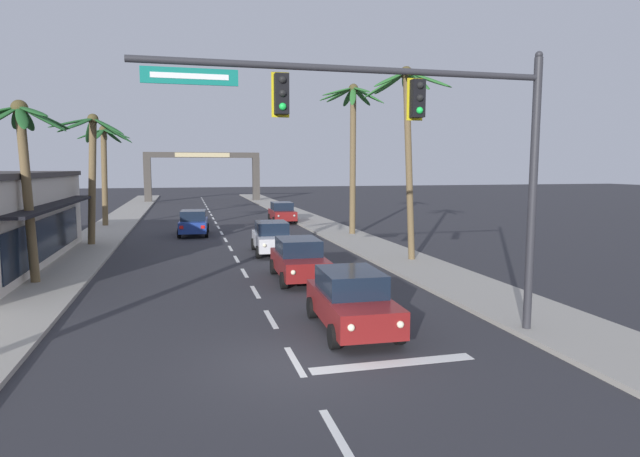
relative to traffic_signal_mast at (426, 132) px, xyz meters
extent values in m
plane|color=#2D2D33|center=(-3.49, -0.66, -5.43)|extent=(220.00, 220.00, 0.00)
cube|color=#9E998E|center=(4.31, 19.34, -5.36)|extent=(3.20, 110.00, 0.14)
cube|color=#9E998E|center=(-11.29, 19.34, -5.36)|extent=(3.20, 110.00, 0.14)
cube|color=silver|center=(-3.49, -4.17, -5.42)|extent=(0.16, 2.00, 0.01)
cube|color=silver|center=(-3.49, -0.55, -5.42)|extent=(0.16, 2.00, 0.01)
cube|color=silver|center=(-3.49, 3.07, -5.42)|extent=(0.16, 2.00, 0.01)
cube|color=silver|center=(-3.49, 6.70, -5.42)|extent=(0.16, 2.00, 0.01)
cube|color=silver|center=(-3.49, 10.32, -5.42)|extent=(0.16, 2.00, 0.01)
cube|color=silver|center=(-3.49, 13.94, -5.42)|extent=(0.16, 2.00, 0.01)
cube|color=silver|center=(-3.49, 17.56, -5.42)|extent=(0.16, 2.00, 0.01)
cube|color=silver|center=(-3.49, 21.18, -5.42)|extent=(0.16, 2.00, 0.01)
cube|color=silver|center=(-3.49, 24.81, -5.42)|extent=(0.16, 2.00, 0.01)
cube|color=silver|center=(-3.49, 28.43, -5.42)|extent=(0.16, 2.00, 0.01)
cube|color=silver|center=(-3.49, 32.05, -5.42)|extent=(0.16, 2.00, 0.01)
cube|color=silver|center=(-3.49, 35.67, -5.42)|extent=(0.16, 2.00, 0.01)
cube|color=silver|center=(-3.49, 39.29, -5.42)|extent=(0.16, 2.00, 0.01)
cube|color=silver|center=(-3.49, 42.91, -5.42)|extent=(0.16, 2.00, 0.01)
cube|color=silver|center=(-3.49, 46.54, -5.42)|extent=(0.16, 2.00, 0.01)
cube|color=silver|center=(-3.49, 50.16, -5.42)|extent=(0.16, 2.00, 0.01)
cube|color=silver|center=(-3.49, 53.78, -5.42)|extent=(0.16, 2.00, 0.01)
cube|color=silver|center=(-3.49, 57.40, -5.42)|extent=(0.16, 2.00, 0.01)
cube|color=silver|center=(-3.49, 61.02, -5.42)|extent=(0.16, 2.00, 0.01)
cube|color=silver|center=(-3.49, 64.64, -5.42)|extent=(0.16, 2.00, 0.01)
cube|color=silver|center=(-3.49, 68.27, -5.42)|extent=(0.16, 2.00, 0.01)
cube|color=silver|center=(-1.29, -1.26, -5.42)|extent=(4.00, 0.44, 0.01)
cylinder|color=#2D2D33|center=(3.15, 0.00, -1.72)|extent=(0.22, 0.22, 7.41)
cylinder|color=#2D2D33|center=(-1.96, 0.00, 1.46)|extent=(10.23, 0.16, 0.16)
sphere|color=#2D2D33|center=(3.15, 0.00, 2.04)|extent=(0.20, 0.20, 0.20)
cube|color=black|center=(-0.26, -0.02, 0.82)|extent=(0.32, 0.26, 0.92)
sphere|color=black|center=(-0.26, -0.16, 1.12)|extent=(0.17, 0.17, 0.17)
sphere|color=black|center=(-0.26, -0.16, 0.82)|extent=(0.17, 0.17, 0.17)
sphere|color=#1EE54C|center=(-0.26, -0.16, 0.52)|extent=(0.17, 0.17, 0.17)
cube|color=yellow|center=(-0.26, 0.15, 0.82)|extent=(0.42, 0.03, 1.04)
cube|color=black|center=(-3.67, -0.02, 0.82)|extent=(0.32, 0.26, 0.92)
sphere|color=black|center=(-3.67, -0.16, 1.12)|extent=(0.17, 0.17, 0.17)
sphere|color=black|center=(-3.67, -0.16, 0.82)|extent=(0.17, 0.17, 0.17)
sphere|color=#1EE54C|center=(-3.67, -0.16, 0.52)|extent=(0.17, 0.17, 0.17)
cube|color=yellow|center=(-3.67, 0.15, 0.82)|extent=(0.42, 0.03, 1.04)
cube|color=#147A6B|center=(-5.72, 0.00, 1.14)|extent=(2.12, 0.05, 0.36)
cube|color=white|center=(-5.72, -0.02, 1.14)|extent=(1.70, 0.01, 0.12)
cube|color=maroon|center=(-1.45, 1.45, -4.75)|extent=(1.92, 4.36, 0.72)
cube|color=black|center=(-1.45, 1.60, -4.07)|extent=(1.68, 2.26, 0.64)
cylinder|color=black|center=(-0.64, 0.00, -5.11)|extent=(0.24, 0.65, 0.64)
cylinder|color=black|center=(-2.37, 0.07, -5.11)|extent=(0.24, 0.65, 0.64)
cylinder|color=black|center=(-0.54, 2.84, -5.11)|extent=(0.24, 0.65, 0.64)
cylinder|color=black|center=(-2.26, 2.90, -5.11)|extent=(0.24, 0.65, 0.64)
sphere|color=#F9EFC6|center=(-0.91, -0.74, -4.67)|extent=(0.18, 0.18, 0.18)
sphere|color=#F9EFC6|center=(-2.15, -0.69, -4.67)|extent=(0.18, 0.18, 0.18)
cube|color=red|center=(-0.71, 3.59, -4.65)|extent=(0.24, 0.07, 0.20)
cube|color=red|center=(-2.03, 3.64, -4.65)|extent=(0.24, 0.07, 0.20)
cube|color=maroon|center=(-1.50, 8.35, -4.75)|extent=(1.87, 4.34, 0.72)
cube|color=black|center=(-1.49, 8.50, -4.07)|extent=(1.66, 2.24, 0.64)
cylinder|color=black|center=(-0.67, 6.90, -5.11)|extent=(0.24, 0.65, 0.64)
cylinder|color=black|center=(-2.39, 6.95, -5.11)|extent=(0.24, 0.65, 0.64)
cylinder|color=black|center=(-0.60, 9.74, -5.11)|extent=(0.24, 0.65, 0.64)
cylinder|color=black|center=(-2.32, 9.79, -5.11)|extent=(0.24, 0.65, 0.64)
sphere|color=#F9EFC6|center=(-0.93, 6.16, -4.67)|extent=(0.18, 0.18, 0.18)
sphere|color=#F9EFC6|center=(-2.17, 6.19, -4.67)|extent=(0.18, 0.18, 0.18)
cube|color=red|center=(-0.78, 10.49, -4.65)|extent=(0.24, 0.07, 0.20)
cube|color=red|center=(-2.10, 10.52, -4.65)|extent=(0.24, 0.07, 0.20)
cube|color=silver|center=(-1.49, 15.24, -4.75)|extent=(1.93, 4.37, 0.72)
cube|color=black|center=(-1.48, 15.39, -4.07)|extent=(1.69, 2.26, 0.64)
cylinder|color=black|center=(-0.69, 13.78, -5.11)|extent=(0.25, 0.65, 0.64)
cylinder|color=black|center=(-2.41, 13.85, -5.11)|extent=(0.25, 0.65, 0.64)
cylinder|color=black|center=(-0.57, 16.62, -5.11)|extent=(0.25, 0.65, 0.64)
cylinder|color=black|center=(-2.29, 16.69, -5.11)|extent=(0.25, 0.65, 0.64)
sphere|color=#F9EFC6|center=(-0.96, 13.04, -4.67)|extent=(0.18, 0.18, 0.18)
sphere|color=#F9EFC6|center=(-2.20, 13.09, -4.67)|extent=(0.18, 0.18, 0.18)
cube|color=red|center=(-0.74, 17.37, -4.65)|extent=(0.24, 0.07, 0.20)
cube|color=red|center=(-2.06, 17.42, -4.65)|extent=(0.24, 0.07, 0.20)
cube|color=navy|center=(-5.38, 24.06, -4.75)|extent=(2.01, 4.40, 0.72)
cube|color=black|center=(-5.39, 23.91, -4.07)|extent=(1.73, 2.29, 0.64)
cylinder|color=black|center=(-6.15, 25.53, -5.11)|extent=(0.26, 0.65, 0.64)
cylinder|color=black|center=(-4.43, 25.43, -5.11)|extent=(0.26, 0.65, 0.64)
cylinder|color=black|center=(-6.32, 22.70, -5.11)|extent=(0.26, 0.65, 0.64)
cylinder|color=black|center=(-4.60, 22.60, -5.11)|extent=(0.26, 0.65, 0.64)
sphere|color=#B2B2AD|center=(-5.87, 26.27, -4.67)|extent=(0.18, 0.18, 0.18)
sphere|color=#B2B2AD|center=(-4.63, 26.19, -4.67)|extent=(0.18, 0.18, 0.18)
cube|color=red|center=(-6.16, 21.95, -4.65)|extent=(0.24, 0.07, 0.20)
cube|color=red|center=(-4.85, 21.87, -4.65)|extent=(0.24, 0.07, 0.20)
cube|color=maroon|center=(1.82, 30.50, -4.75)|extent=(1.87, 4.34, 0.72)
cube|color=black|center=(1.82, 30.65, -4.07)|extent=(1.65, 2.24, 0.64)
cylinder|color=black|center=(2.64, 29.06, -5.11)|extent=(0.24, 0.65, 0.64)
cylinder|color=black|center=(0.92, 29.10, -5.11)|extent=(0.24, 0.65, 0.64)
cylinder|color=black|center=(2.72, 31.90, -5.11)|extent=(0.24, 0.65, 0.64)
cylinder|color=black|center=(0.99, 31.94, -5.11)|extent=(0.24, 0.65, 0.64)
sphere|color=#B2B2AD|center=(2.38, 28.32, -4.67)|extent=(0.18, 0.18, 0.18)
sphere|color=#B2B2AD|center=(1.14, 28.35, -4.67)|extent=(0.18, 0.18, 0.18)
cube|color=red|center=(2.53, 32.64, -4.65)|extent=(0.24, 0.07, 0.20)
cube|color=red|center=(1.21, 32.68, -4.65)|extent=(0.24, 0.07, 0.20)
cylinder|color=brown|center=(-11.69, 9.89, -2.08)|extent=(0.53, 0.34, 6.71)
ellipsoid|color=#1E5123|center=(-10.96, 9.72, 0.92)|extent=(1.79, 0.75, 1.02)
ellipsoid|color=#1E5123|center=(-11.02, 10.31, 1.00)|extent=(1.77, 1.22, 0.88)
ellipsoid|color=#1E5123|center=(-11.79, 10.76, 0.98)|extent=(0.42, 1.80, 0.91)
ellipsoid|color=#1E5123|center=(-12.09, 10.71, 1.01)|extent=(1.01, 1.83, 0.86)
ellipsoid|color=#1E5123|center=(-11.52, 9.10, 0.91)|extent=(0.93, 1.77, 1.05)
ellipsoid|color=#1E5123|center=(-11.16, 9.20, 1.15)|extent=(1.56, 1.67, 0.59)
sphere|color=#4C4223|center=(-11.78, 9.89, 1.32)|extent=(0.60, 0.60, 0.60)
cylinder|color=brown|center=(-11.01, 20.29, -1.83)|extent=(0.81, 0.40, 7.21)
ellipsoid|color=#1E5123|center=(-9.75, 20.08, 1.18)|extent=(2.25, 0.83, 1.50)
ellipsoid|color=#1E5123|center=(-10.00, 21.10, 1.31)|extent=(1.93, 1.95, 1.25)
ellipsoid|color=#1E5123|center=(-11.15, 21.33, 1.23)|extent=(1.09, 2.28, 1.41)
ellipsoid|color=#1E5123|center=(-11.87, 20.87, 1.50)|extent=(2.37, 1.53, 0.88)
ellipsoid|color=#1E5123|center=(-11.84, 19.62, 1.55)|extent=(2.32, 1.69, 0.78)
ellipsoid|color=#1E5123|center=(-11.27, 19.17, 1.50)|extent=(1.32, 2.44, 0.89)
ellipsoid|color=#1E5123|center=(-9.92, 19.51, 1.38)|extent=(2.07, 1.89, 1.11)
sphere|color=#4C4223|center=(-10.80, 20.29, 1.82)|extent=(0.60, 0.60, 0.60)
cylinder|color=brown|center=(-11.74, 30.69, -1.78)|extent=(0.59, 0.42, 7.29)
ellipsoid|color=#1E5123|center=(-10.70, 30.50, 1.61)|extent=(2.03, 0.79, 0.82)
ellipsoid|color=#1E5123|center=(-11.12, 31.44, 1.48)|extent=(1.43, 1.77, 1.09)
ellipsoid|color=#1E5123|center=(-11.74, 31.63, 1.53)|extent=(0.56, 1.96, 0.99)
ellipsoid|color=#1E5123|center=(-12.38, 31.29, 1.52)|extent=(1.75, 1.54, 1.00)
ellipsoid|color=#1E5123|center=(-12.53, 30.32, 1.56)|extent=(1.96, 1.14, 0.93)
ellipsoid|color=#1E5123|center=(-11.86, 29.78, 1.51)|extent=(0.81, 1.96, 1.02)
ellipsoid|color=#1E5123|center=(-11.13, 29.84, 1.70)|extent=(1.42, 1.94, 0.65)
sphere|color=#4C4223|center=(-11.66, 30.69, 1.91)|extent=(0.60, 0.60, 0.60)
cylinder|color=brown|center=(4.42, 11.06, -1.01)|extent=(0.78, 0.31, 8.84)
ellipsoid|color=#2D702D|center=(5.23, 10.81, 3.16)|extent=(2.23, 0.90, 0.84)
ellipsoid|color=#2D702D|center=(4.86, 11.85, 3.06)|extent=(1.69, 1.88, 1.04)
ellipsoid|color=#2D702D|center=(4.62, 12.07, 3.26)|extent=(1.25, 2.21, 0.65)
ellipsoid|color=#2D702D|center=(3.77, 12.04, 3.12)|extent=(1.21, 2.15, 0.92)
ellipsoid|color=#2D702D|center=(3.29, 11.44, 2.94)|extent=(2.02, 1.15, 1.27)
ellipsoid|color=#2D702D|center=(3.24, 10.62, 3.08)|extent=(2.11, 1.28, 1.00)
ellipsoid|color=#2D702D|center=(3.86, 10.01, 3.26)|extent=(1.04, 2.25, 0.64)
ellipsoid|color=#2D702D|center=(4.30, 10.07, 2.98)|extent=(0.63, 2.09, 1.19)
ellipsoid|color=#2D702D|center=(4.85, 10.25, 3.09)|extent=(1.66, 1.92, 0.98)
sphere|color=#4C4223|center=(4.19, 11.06, 3.46)|extent=(0.60, 0.60, 0.60)
cylinder|color=brown|center=(4.89, 21.24, -0.64)|extent=(0.41, 0.39, 9.57)
ellipsoid|color=#2D702D|center=(5.98, 21.47, 3.83)|extent=(2.29, 0.87, 0.96)
ellipsoid|color=#2D702D|center=(5.72, 21.94, 3.77)|extent=(1.94, 1.74, 1.08)
ellipsoid|color=#2D702D|center=(4.90, 22.31, 3.76)|extent=(0.41, 2.21, 1.10)
ellipsoid|color=#2D702D|center=(4.23, 22.13, 3.87)|extent=(1.68, 2.07, 0.89)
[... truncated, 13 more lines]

